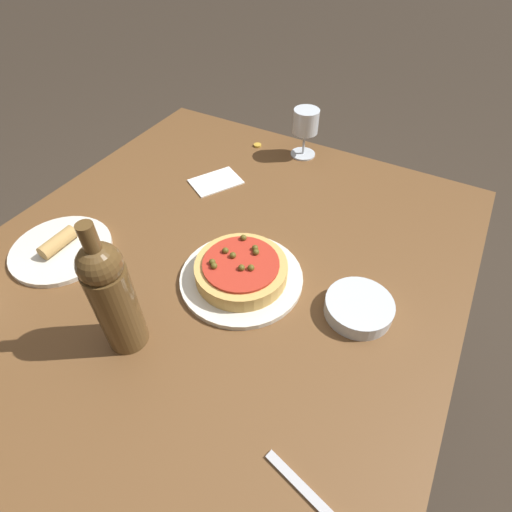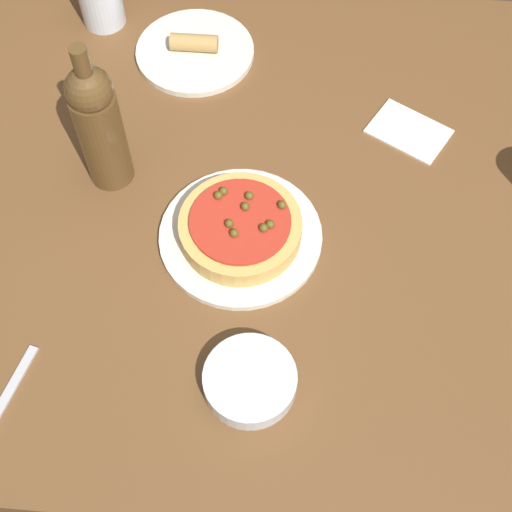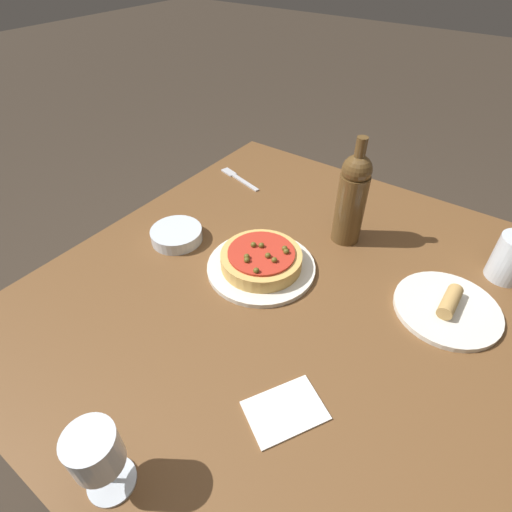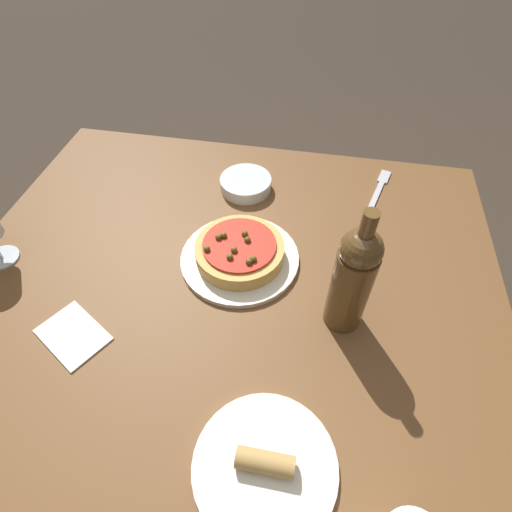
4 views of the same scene
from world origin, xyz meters
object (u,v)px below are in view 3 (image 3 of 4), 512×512
Objects in this scene: water_cup at (512,258)px; wine_bottle at (352,197)px; pizza at (261,259)px; fork at (238,178)px; dining_table at (284,312)px; side_plate at (447,308)px; wine_glass at (95,453)px; dinner_plate at (261,267)px; side_bowl at (177,235)px.

wine_bottle is at bearing -77.17° from water_cup.
pizza is 1.10× the size of fork.
side_plate is at bearing 113.98° from dining_table.
wine_glass is 0.94m from fork.
wine_glass is 0.73m from side_plate.
dinner_plate is 0.93× the size of wine_bottle.
wine_bottle is 2.11× the size of side_bowl.
dining_table is 0.52m from fork.
wine_glass is 0.63× the size of side_plate.
dining_table is at bearing 155.31° from fork.
fork is at bearing -134.88° from dinner_plate.
side_bowl is at bearing -64.29° from water_cup.
fork is 0.78× the size of side_plate.
side_plate reaches higher than side_bowl.
dinner_plate is 1.49× the size of fork.
wine_glass is at bearing -25.63° from side_plate.
wine_glass reaches higher than pizza.
fork is at bearing -104.54° from side_plate.
pizza is 0.43m from side_plate.
pizza is 1.45× the size of side_bowl.
pizza is at bearing -102.69° from dining_table.
side_bowl is (0.04, -0.25, 0.01)m from dinner_plate.
fork is (-0.31, -0.31, -0.00)m from dinner_plate.
wine_glass is at bearing -1.33° from wine_bottle.
side_bowl is at bearing -145.21° from wine_glass.
dinner_plate is 0.25m from side_bowl.
dinner_plate is 0.42m from side_plate.
side_plate is at bearing 154.37° from wine_glass.
wine_glass is 0.93m from water_cup.
dining_table is 0.34m from side_bowl.
water_cup is 0.21m from side_plate.
water_cup reaches higher than dinner_plate.
side_plate is (-0.16, 0.65, -0.01)m from side_bowl.
dining_table is 5.21× the size of side_plate.
dining_table is at bearing -178.72° from wine_glass.
fork is (-0.33, -0.40, 0.09)m from dining_table.
fork reaches higher than dining_table.
wine_bottle is at bearing 178.67° from wine_glass.
dining_table is 8.28× the size of wine_glass.
pizza is 0.44m from fork.
side_plate is (-0.14, 0.32, 0.10)m from dining_table.
wine_bottle is 0.39m from water_cup.
wine_bottle reaches higher than pizza.
dinner_plate is at bearing 150.34° from fork.
pizza is at bearing -72.79° from side_plate.
side_plate is (0.19, 0.72, 0.01)m from fork.
water_cup reaches higher than side_plate.
wine_glass is 0.60m from side_bowl.
side_plate is at bearing 107.18° from dinner_plate.
dinner_plate is 0.28m from wine_bottle.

